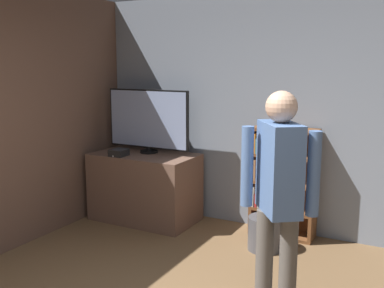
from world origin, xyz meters
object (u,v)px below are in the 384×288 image
person (279,189)px  game_console (119,153)px  waste_bin (265,233)px  bookshelf (278,181)px  television (148,120)px

person → game_console: bearing=-152.8°
person → waste_bin: size_ratio=4.93×
bookshelf → waste_bin: 0.65m
bookshelf → television: bearing=-173.2°
waste_bin → game_console: bearing=-178.6°
game_console → bookshelf: size_ratio=0.16×
bookshelf → waste_bin: bookshelf is taller
person → waste_bin: (-0.50, 1.23, -0.86)m
game_console → waste_bin: 1.95m
game_console → person: person is taller
game_console → bookshelf: 1.89m
game_console → person: 2.61m
television → waste_bin: size_ratio=3.16×
television → waste_bin: (1.61, -0.28, -1.05)m
television → person: size_ratio=0.64×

